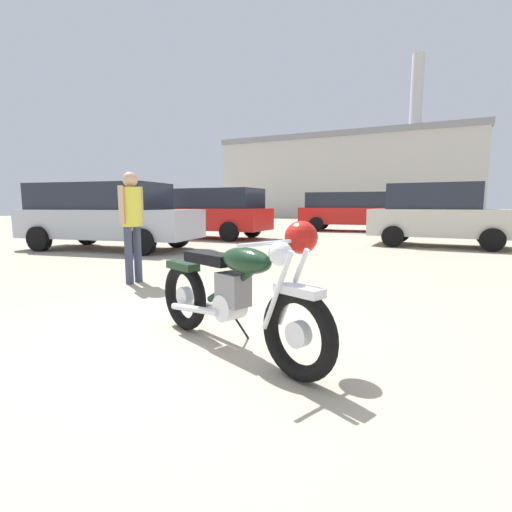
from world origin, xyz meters
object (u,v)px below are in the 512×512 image
object	(u,v)px
blue_hatchback_right	(107,214)
red_hatchback_near	(350,210)
white_estate_far	(210,210)
silver_sedan_mid	(206,212)
vintage_motorcycle	(238,292)
bystander	(132,216)
dark_sedan_left	(439,214)

from	to	relation	value
blue_hatchback_right	red_hatchback_near	size ratio (longest dim) A/B	1.01
white_estate_far	silver_sedan_mid	bearing A→B (deg)	125.08
vintage_motorcycle	silver_sedan_mid	bearing A→B (deg)	146.78
vintage_motorcycle	silver_sedan_mid	size ratio (longest dim) A/B	0.41
vintage_motorcycle	white_estate_far	xyz separation A→B (m)	(-8.76, 14.68, 0.43)
vintage_motorcycle	blue_hatchback_right	bearing A→B (deg)	166.09
vintage_motorcycle	white_estate_far	distance (m)	17.10
bystander	blue_hatchback_right	bearing A→B (deg)	143.63
dark_sedan_left	blue_hatchback_right	distance (m)	9.23
white_estate_far	blue_hatchback_right	distance (m)	9.86
dark_sedan_left	vintage_motorcycle	bearing A→B (deg)	-96.59
bystander	red_hatchback_near	bearing A→B (deg)	90.85
bystander	blue_hatchback_right	distance (m)	4.94
silver_sedan_mid	white_estate_far	size ratio (longest dim) A/B	1.17
vintage_motorcycle	dark_sedan_left	distance (m)	9.63
silver_sedan_mid	red_hatchback_near	world-z (taller)	same
vintage_motorcycle	red_hatchback_near	xyz separation A→B (m)	(-1.66, 15.14, 0.45)
blue_hatchback_right	red_hatchback_near	distance (m)	11.06
silver_sedan_mid	red_hatchback_near	xyz separation A→B (m)	(4.06, 5.92, 0.00)
white_estate_far	dark_sedan_left	bearing A→B (deg)	159.63
dark_sedan_left	blue_hatchback_right	xyz separation A→B (m)	(-8.15, -4.33, 0.02)
silver_sedan_mid	blue_hatchback_right	bearing A→B (deg)	82.50
bystander	blue_hatchback_right	xyz separation A→B (m)	(-3.70, 3.28, -0.08)
dark_sedan_left	red_hatchback_near	size ratio (longest dim) A/B	0.83
vintage_motorcycle	blue_hatchback_right	size ratio (longest dim) A/B	0.40
silver_sedan_mid	white_estate_far	xyz separation A→B (m)	(-3.04, 5.46, -0.02)
bystander	silver_sedan_mid	distance (m)	7.99
white_estate_far	blue_hatchback_right	bearing A→B (deg)	110.11
dark_sedan_left	red_hatchback_near	world-z (taller)	dark_sedan_left
vintage_motorcycle	silver_sedan_mid	xyz separation A→B (m)	(-5.72, 9.22, 0.45)
blue_hatchback_right	bystander	bearing A→B (deg)	-48.65
red_hatchback_near	blue_hatchback_right	bearing A→B (deg)	-119.67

